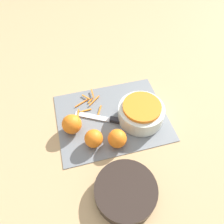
{
  "coord_description": "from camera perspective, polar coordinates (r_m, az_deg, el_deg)",
  "views": [
    {
      "loc": [
        0.13,
        0.5,
        0.71
      ],
      "look_at": [
        0.0,
        0.0,
        0.04
      ],
      "focal_mm": 35.0,
      "sensor_mm": 36.0,
      "label": 1
    }
  ],
  "objects": [
    {
      "name": "cutting_board",
      "position": [
        0.87,
        0.0,
        -1.33
      ],
      "size": [
        0.43,
        0.34,
        0.01
      ],
      "color": "slate",
      "rests_on": "ground_plane"
    },
    {
      "name": "orange_left",
      "position": [
        0.82,
        -10.45,
        -3.14
      ],
      "size": [
        0.07,
        0.07,
        0.07
      ],
      "color": "orange",
      "rests_on": "cutting_board"
    },
    {
      "name": "peel_pile",
      "position": [
        0.91,
        -6.23,
        2.11
      ],
      "size": [
        0.11,
        0.15,
        0.01
      ],
      "color": "orange",
      "rests_on": "cutting_board"
    },
    {
      "name": "ground_plane",
      "position": [
        0.88,
        0.0,
        -1.45
      ],
      "size": [
        4.0,
        4.0,
        0.0
      ],
      "primitive_type": "plane",
      "color": "tan"
    },
    {
      "name": "orange_back",
      "position": [
        0.78,
        -4.81,
        -6.92
      ],
      "size": [
        0.07,
        0.07,
        0.07
      ],
      "color": "orange",
      "rests_on": "cutting_board"
    },
    {
      "name": "bowl_speckled",
      "position": [
        0.84,
        7.6,
        -0.08
      ],
      "size": [
        0.18,
        0.18,
        0.08
      ],
      "color": "silver",
      "rests_on": "cutting_board"
    },
    {
      "name": "orange_right",
      "position": [
        0.78,
        1.37,
        -6.94
      ],
      "size": [
        0.07,
        0.07,
        0.07
      ],
      "color": "orange",
      "rests_on": "cutting_board"
    },
    {
      "name": "knife",
      "position": [
        0.85,
        0.61,
        -2.13
      ],
      "size": [
        0.22,
        0.13,
        0.02
      ],
      "rotation": [
        0.0,
        0.0,
        -0.5
      ],
      "color": "#232328",
      "rests_on": "cutting_board"
    },
    {
      "name": "bowl_dark",
      "position": [
        0.72,
        3.59,
        -19.97
      ],
      "size": [
        0.19,
        0.19,
        0.05
      ],
      "color": "black",
      "rests_on": "ground_plane"
    }
  ]
}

